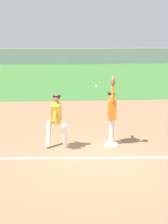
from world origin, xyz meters
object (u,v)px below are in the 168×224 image
object	(u,v)px
first_base	(111,144)
fielder	(112,111)
parked_car_green	(71,55)
runner	(56,118)
parked_car_blue	(30,55)
baseball	(96,86)
parked_car_tan	(113,55)

from	to	relation	value
first_base	fielder	size ratio (longest dim) A/B	0.17
first_base	parked_car_green	distance (m)	31.15
runner	parked_car_green	world-z (taller)	runner
first_base	parked_car_blue	size ratio (longest dim) A/B	0.08
runner	parked_car_blue	distance (m)	30.93
runner	fielder	bearing A→B (deg)	18.72
fielder	baseball	bearing A→B (deg)	-13.36
fielder	parked_car_blue	world-z (taller)	fielder
baseball	parked_car_blue	world-z (taller)	baseball
parked_car_blue	parked_car_green	bearing A→B (deg)	-1.15
baseball	parked_car_green	distance (m)	30.79
runner	parked_car_blue	size ratio (longest dim) A/B	0.37
baseball	first_base	bearing A→B (deg)	-38.70
parked_car_green	parked_car_tan	xyz separation A→B (m)	(5.09, 0.16, 0.00)
parked_car_tan	parked_car_green	bearing A→B (deg)	179.01
fielder	parked_car_blue	bearing A→B (deg)	-76.91
parked_car_green	parked_car_blue	bearing A→B (deg)	-176.95
runner	first_base	bearing A→B (deg)	11.58
first_base	runner	xyz separation A→B (m)	(-1.77, -0.07, 0.96)
first_base	parked_car_blue	distance (m)	31.12
fielder	parked_car_green	size ratio (longest dim) A/B	0.51
first_base	parked_car_blue	world-z (taller)	parked_car_blue
parked_car_blue	parked_car_green	world-z (taller)	same
first_base	fielder	distance (m)	1.10
fielder	parked_car_tan	distance (m)	31.43
parked_car_blue	first_base	bearing A→B (deg)	-87.14
fielder	baseball	size ratio (longest dim) A/B	30.81
parked_car_tan	first_base	bearing A→B (deg)	-101.35
baseball	fielder	bearing A→B (deg)	-16.70
runner	parked_car_tan	bearing A→B (deg)	87.68
baseball	parked_car_tan	size ratio (longest dim) A/B	0.02
fielder	parked_car_green	distance (m)	30.92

